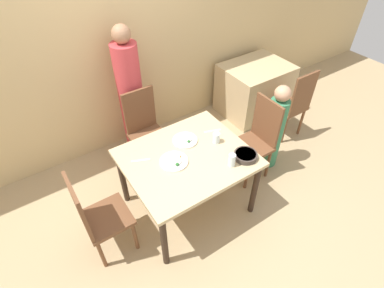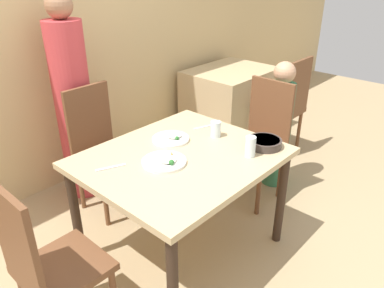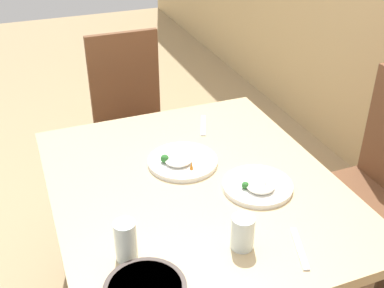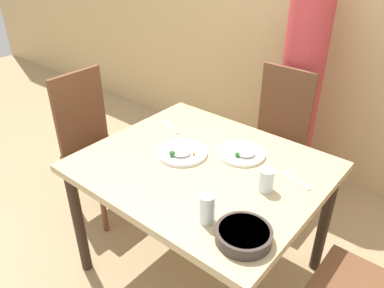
{
  "view_description": "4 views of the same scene",
  "coord_description": "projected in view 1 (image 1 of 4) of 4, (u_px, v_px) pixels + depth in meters",
  "views": [
    {
      "loc": [
        -1.09,
        -1.72,
        2.74
      ],
      "look_at": [
        0.08,
        0.04,
        0.84
      ],
      "focal_mm": 28.0,
      "sensor_mm": 36.0,
      "label": 1
    },
    {
      "loc": [
        -1.47,
        -1.43,
        1.85
      ],
      "look_at": [
        0.05,
        -0.05,
        0.83
      ],
      "focal_mm": 35.0,
      "sensor_mm": 36.0,
      "label": 2
    },
    {
      "loc": [
        1.32,
        -0.52,
        1.76
      ],
      "look_at": [
        -0.14,
        0.04,
        0.83
      ],
      "focal_mm": 45.0,
      "sensor_mm": 36.0,
      "label": 3
    },
    {
      "loc": [
        0.97,
        -1.25,
        1.8
      ],
      "look_at": [
        -0.1,
        0.04,
        0.81
      ],
      "focal_mm": 35.0,
      "sensor_mm": 36.0,
      "label": 4
    }
  ],
  "objects": [
    {
      "name": "person_child",
      "position": [
        274.0,
        130.0,
        3.49
      ],
      "size": [
        0.22,
        0.22,
        1.11
      ],
      "color": "#387F56",
      "rests_on": "ground_plane"
    },
    {
      "name": "ground_plane",
      "position": [
        188.0,
        204.0,
        3.34
      ],
      "size": [
        10.0,
        10.0,
        0.0
      ],
      "primitive_type": "plane",
      "color": "tan"
    },
    {
      "name": "fork_steel",
      "position": [
        141.0,
        160.0,
        2.8
      ],
      "size": [
        0.17,
        0.09,
        0.01
      ],
      "color": "silver",
      "rests_on": "dining_table"
    },
    {
      "name": "chair_adult_spot",
      "position": [
        146.0,
        129.0,
        3.5
      ],
      "size": [
        0.4,
        0.4,
        1.0
      ],
      "color": "brown",
      "rests_on": "ground_plane"
    },
    {
      "name": "bowl_curry",
      "position": [
        246.0,
        155.0,
        2.81
      ],
      "size": [
        0.22,
        0.22,
        0.05
      ],
      "color": "#3D332D",
      "rests_on": "dining_table"
    },
    {
      "name": "chair_empty_left",
      "position": [
        97.0,
        216.0,
        2.61
      ],
      "size": [
        0.4,
        0.4,
        1.0
      ],
      "rotation": [
        0.0,
        0.0,
        1.57
      ],
      "color": "brown",
      "rests_on": "ground_plane"
    },
    {
      "name": "chair_child_spot",
      "position": [
        257.0,
        138.0,
        3.38
      ],
      "size": [
        0.4,
        0.4,
        1.0
      ],
      "rotation": [
        0.0,
        0.0,
        -1.57
      ],
      "color": "brown",
      "rests_on": "ground_plane"
    },
    {
      "name": "spoon_steel",
      "position": [
        213.0,
        131.0,
        3.12
      ],
      "size": [
        0.18,
        0.08,
        0.01
      ],
      "color": "silver",
      "rests_on": "dining_table"
    },
    {
      "name": "glass_water_tall",
      "position": [
        232.0,
        160.0,
        2.71
      ],
      "size": [
        0.06,
        0.06,
        0.13
      ],
      "color": "silver",
      "rests_on": "dining_table"
    },
    {
      "name": "background_table",
      "position": [
        254.0,
        89.0,
        4.44
      ],
      "size": [
        0.93,
        0.74,
        0.75
      ],
      "color": "tan",
      "rests_on": "ground_plane"
    },
    {
      "name": "dining_table",
      "position": [
        187.0,
        163.0,
        2.9
      ],
      "size": [
        1.18,
        1.0,
        0.75
      ],
      "color": "tan",
      "rests_on": "ground_plane"
    },
    {
      "name": "glass_water_short",
      "position": [
        216.0,
        138.0,
        2.96
      ],
      "size": [
        0.07,
        0.07,
        0.11
      ],
      "color": "silver",
      "rests_on": "dining_table"
    },
    {
      "name": "wall_back",
      "position": [
        115.0,
        42.0,
        3.34
      ],
      "size": [
        10.0,
        0.06,
        2.7
      ],
      "color": "tan",
      "rests_on": "ground_plane"
    },
    {
      "name": "person_adult",
      "position": [
        132.0,
        99.0,
        3.53
      ],
      "size": [
        0.29,
        0.29,
        1.65
      ],
      "color": "#C63D42",
      "rests_on": "ground_plane"
    },
    {
      "name": "chair_background",
      "position": [
        293.0,
        103.0,
        3.89
      ],
      "size": [
        0.4,
        0.4,
        1.0
      ],
      "rotation": [
        0.0,
        0.0,
        3.14
      ],
      "color": "brown",
      "rests_on": "ground_plane"
    },
    {
      "name": "plate_rice_adult",
      "position": [
        186.0,
        140.0,
        3.0
      ],
      "size": [
        0.25,
        0.25,
        0.05
      ],
      "color": "white",
      "rests_on": "dining_table"
    },
    {
      "name": "plate_rice_child",
      "position": [
        174.0,
        161.0,
        2.77
      ],
      "size": [
        0.27,
        0.27,
        0.05
      ],
      "color": "white",
      "rests_on": "dining_table"
    }
  ]
}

